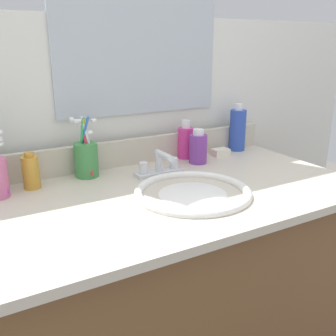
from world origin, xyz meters
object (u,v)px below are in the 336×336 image
Objects in this scene: bottle_oil_amber at (31,172)px; soap_bar at (220,152)px; cup_green at (86,158)px; bottle_soap_pink at (186,142)px; faucet at (160,166)px; bottle_cream_purple at (198,148)px; bottle_shampoo_blue at (238,129)px.

soap_bar is (0.69, 0.01, -0.04)m from bottle_oil_amber.
soap_bar is (0.52, -0.01, -0.05)m from cup_green.
cup_green is (0.17, 0.02, 0.01)m from bottle_oil_amber.
bottle_soap_pink is at bearing 4.70° from bottle_oil_amber.
faucet is 0.19m from bottle_cream_purple.
bottle_shampoo_blue is at bearing 2.96° from bottle_oil_amber.
cup_green is at bearing 154.00° from faucet.
bottle_shampoo_blue reaches higher than bottle_soap_pink.
bottle_oil_amber is (-0.38, 0.08, 0.02)m from faucet.
bottle_soap_pink is 0.15m from soap_bar.
cup_green is at bearing 172.17° from bottle_cream_purple.
bottle_shampoo_blue is 0.25m from bottle_cream_purple.
cup_green is 3.07× the size of soap_bar.
bottle_oil_amber is (-0.56, -0.05, -0.01)m from bottle_soap_pink.
faucet is 1.13× the size of bottle_soap_pink.
cup_green reaches higher than bottle_soap_pink.
bottle_oil_amber is 0.56m from bottle_cream_purple.
bottle_soap_pink is at bearing 93.81° from bottle_cream_purple.
faucet is at bearing -163.96° from bottle_shampoo_blue.
bottle_shampoo_blue is at bearing 16.83° from bottle_cream_purple.
bottle_cream_purple is at bearing 15.01° from faucet.
bottle_soap_pink is 0.38m from cup_green.
bottle_oil_amber is at bearing -175.30° from bottle_soap_pink.
bottle_oil_amber is at bearing -177.04° from bottle_shampoo_blue.
bottle_soap_pink is 0.72× the size of cup_green.
bottle_cream_purple reaches higher than faucet.
bottle_cream_purple is 0.14m from soap_bar.
bottle_shampoo_blue is 0.24m from bottle_soap_pink.
faucet is at bearing -11.51° from bottle_oil_amber.
faucet is 0.22m from bottle_soap_pink.
bottle_soap_pink is at bearing 3.25° from cup_green.
cup_green is at bearing -176.75° from bottle_soap_pink.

